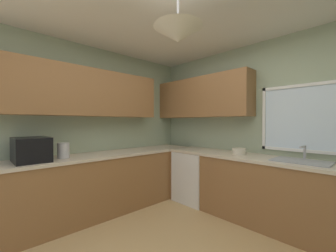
% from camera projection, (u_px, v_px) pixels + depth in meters
% --- Properties ---
extents(room_shell, '(4.02, 3.74, 2.62)m').
position_uv_depth(room_shell, '(182.00, 90.00, 2.45)').
color(room_shell, '#9EAD8E').
rests_on(room_shell, ground_plane).
extents(counter_run_left, '(0.65, 3.35, 0.89)m').
position_uv_depth(counter_run_left, '(98.00, 184.00, 3.06)').
color(counter_run_left, olive).
rests_on(counter_run_left, ground_plane).
extents(counter_run_back, '(3.11, 0.65, 0.89)m').
position_uv_depth(counter_run_back, '(267.00, 191.00, 2.75)').
color(counter_run_back, olive).
rests_on(counter_run_back, ground_plane).
extents(dishwasher, '(0.60, 0.60, 0.84)m').
position_uv_depth(dishwasher, '(196.00, 176.00, 3.59)').
color(dishwasher, white).
rests_on(dishwasher, ground_plane).
extents(microwave, '(0.48, 0.36, 0.29)m').
position_uv_depth(microwave, '(31.00, 149.00, 2.48)').
color(microwave, black).
rests_on(microwave, counter_run_left).
extents(kettle, '(0.15, 0.15, 0.20)m').
position_uv_depth(kettle, '(63.00, 150.00, 2.71)').
color(kettle, '#B7B7BC').
rests_on(kettle, counter_run_left).
extents(sink_assembly, '(0.60, 0.40, 0.19)m').
position_uv_depth(sink_assembly, '(301.00, 161.00, 2.47)').
color(sink_assembly, '#9EA0A5').
rests_on(sink_assembly, counter_run_back).
extents(bowl, '(0.20, 0.20, 0.09)m').
position_uv_depth(bowl, '(239.00, 151.00, 3.03)').
color(bowl, beige).
rests_on(bowl, counter_run_back).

